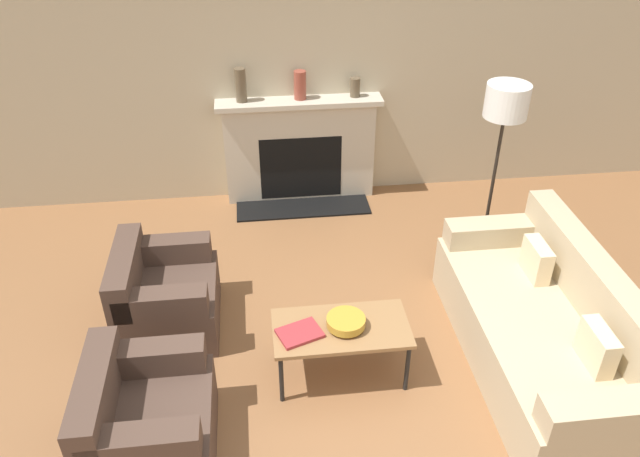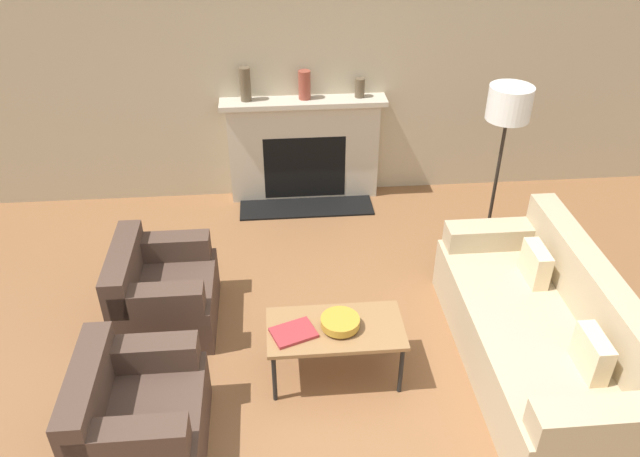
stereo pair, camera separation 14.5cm
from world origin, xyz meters
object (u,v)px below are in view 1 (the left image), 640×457
(floor_lamp, at_px, (504,117))
(mantel_vase_center_left, at_px, (300,85))
(couch, at_px, (545,330))
(fireplace, at_px, (300,151))
(coffee_table, at_px, (341,331))
(mantel_vase_left, at_px, (241,85))
(armchair_far, at_px, (164,296))
(mantel_vase_center_right, at_px, (355,87))
(book, at_px, (300,333))
(bowl, at_px, (346,322))
(armchair_near, at_px, (146,421))

(floor_lamp, height_order, mantel_vase_center_left, floor_lamp)
(couch, relative_size, mantel_vase_center_left, 7.47)
(fireplace, height_order, floor_lamp, floor_lamp)
(coffee_table, xyz_separation_m, mantel_vase_left, (-0.61, 2.63, 0.86))
(armchair_far, bearing_deg, mantel_vase_center_left, -33.20)
(coffee_table, relative_size, mantel_vase_center_right, 5.07)
(couch, relative_size, book, 6.09)
(coffee_table, bearing_deg, book, -171.63)
(fireplace, bearing_deg, mantel_vase_left, 178.51)
(mantel_vase_center_left, relative_size, mantel_vase_center_right, 1.49)
(fireplace, relative_size, mantel_vase_center_left, 5.86)
(mantel_vase_center_left, bearing_deg, coffee_table, -89.21)
(coffee_table, bearing_deg, mantel_vase_center_right, 78.97)
(fireplace, relative_size, bowl, 6.07)
(armchair_near, distance_m, coffee_table, 1.42)
(fireplace, height_order, mantel_vase_center_left, mantel_vase_center_left)
(floor_lamp, relative_size, mantel_vase_center_right, 8.64)
(fireplace, height_order, armchair_near, fireplace)
(fireplace, distance_m, mantel_vase_center_right, 0.87)
(floor_lamp, distance_m, mantel_vase_center_left, 2.02)
(fireplace, height_order, mantel_vase_left, mantel_vase_left)
(coffee_table, bearing_deg, armchair_near, -157.71)
(mantel_vase_center_right, bearing_deg, coffee_table, -101.03)
(couch, relative_size, mantel_vase_left, 6.38)
(mantel_vase_center_right, bearing_deg, armchair_far, -133.15)
(bowl, relative_size, mantel_vase_center_right, 1.44)
(book, distance_m, floor_lamp, 2.51)
(bowl, height_order, mantel_vase_center_left, mantel_vase_center_left)
(coffee_table, distance_m, mantel_vase_center_right, 2.80)
(coffee_table, xyz_separation_m, bowl, (0.03, -0.00, 0.09))
(mantel_vase_center_right, bearing_deg, book, -106.81)
(mantel_vase_left, height_order, mantel_vase_center_left, mantel_vase_left)
(mantel_vase_center_left, distance_m, mantel_vase_center_right, 0.55)
(bowl, relative_size, mantel_vase_left, 0.82)
(couch, distance_m, mantel_vase_center_right, 3.00)
(couch, bearing_deg, book, -90.70)
(armchair_near, height_order, floor_lamp, floor_lamp)
(fireplace, relative_size, mantel_vase_left, 5.00)
(couch, xyz_separation_m, coffee_table, (-1.49, 0.07, 0.09))
(fireplace, relative_size, armchair_near, 1.93)
(armchair_near, relative_size, mantel_vase_left, 2.59)
(fireplace, relative_size, coffee_table, 1.73)
(couch, bearing_deg, bowl, -92.39)
(armchair_near, bearing_deg, couch, -80.46)
(book, distance_m, mantel_vase_center_right, 2.89)
(armchair_far, distance_m, floor_lamp, 3.14)
(floor_lamp, height_order, mantel_vase_left, floor_lamp)
(coffee_table, bearing_deg, armchair_far, 152.09)
(couch, xyz_separation_m, bowl, (-1.46, 0.06, 0.18))
(coffee_table, bearing_deg, floor_lamp, 41.77)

